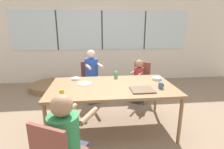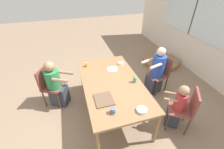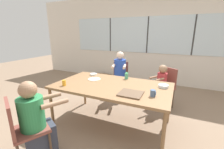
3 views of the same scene
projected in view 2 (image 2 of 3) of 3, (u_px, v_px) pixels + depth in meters
The scene contains 16 objects.
ground_plane at pixel (112, 110), 3.28m from camera, with size 16.00×16.00×0.00m, color #8C725B.
dining_table at pixel (112, 84), 2.87m from camera, with size 1.94×1.09×0.76m.
chair_for_woman_green_shirt at pixel (161, 71), 3.58m from camera, with size 0.49×0.49×0.88m.
chair_for_man_blue_shirt at pixel (48, 83), 3.19m from camera, with size 0.54×0.54×0.88m.
chair_for_toddler at pixel (187, 107), 2.63m from camera, with size 0.56×0.56×0.88m.
person_woman_green_shirt at pixel (156, 73), 3.50m from camera, with size 0.42×0.58×1.18m.
person_man_blue_shirt at pixel (56, 86), 3.19m from camera, with size 0.51×0.61×1.08m.
person_toddler at pixel (176, 108), 2.71m from camera, with size 0.37×0.41×0.97m.
food_tray_dark at pixel (104, 99), 2.45m from camera, with size 0.33×0.30×0.02m.
coffee_mug at pixel (113, 111), 2.21m from camera, with size 0.08×0.07×0.09m.
sippy_cup at pixel (135, 79), 2.81m from camera, with size 0.07×0.07×0.14m.
juice_glass at pixel (87, 65), 3.29m from camera, with size 0.06×0.06×0.09m.
bowl_white_shallow at pixel (121, 63), 3.40m from camera, with size 0.14×0.14×0.03m.
bowl_cereal at pixel (142, 110), 2.25m from camera, with size 0.16×0.16×0.04m.
plate_tortillas at pixel (112, 69), 3.21m from camera, with size 0.24×0.24×0.01m.
folded_table_stack at pixel (160, 61), 4.88m from camera, with size 1.11×1.11×0.15m.
Camera 2 is at (2.16, -0.65, 2.51)m, focal length 24.00 mm.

